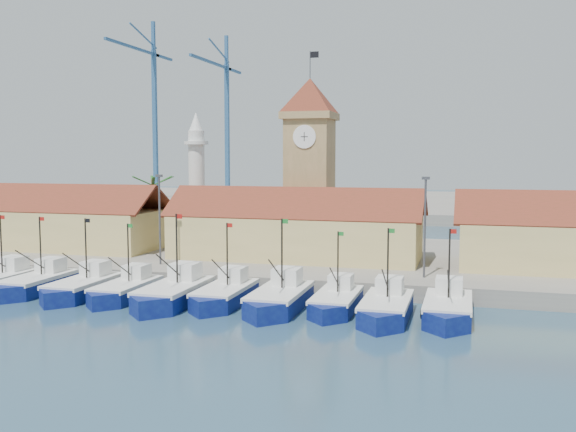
% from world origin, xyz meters
% --- Properties ---
extents(ground, '(400.00, 400.00, 0.00)m').
position_xyz_m(ground, '(0.00, 0.00, 0.00)').
color(ground, navy).
rests_on(ground, ground).
extents(quay, '(140.00, 32.00, 1.50)m').
position_xyz_m(quay, '(0.00, 24.00, 0.75)').
color(quay, gray).
rests_on(quay, ground).
extents(terminal, '(240.00, 80.00, 2.00)m').
position_xyz_m(terminal, '(0.00, 110.00, 1.00)').
color(terminal, gray).
rests_on(terminal, ground).
extents(boat_1, '(3.49, 9.57, 7.24)m').
position_xyz_m(boat_1, '(-19.89, 2.97, 0.75)').
color(boat_1, '#0B125A').
rests_on(boat_1, ground).
extents(boat_2, '(3.51, 9.60, 7.27)m').
position_xyz_m(boat_2, '(-14.85, 2.51, 0.75)').
color(boat_2, '#0B125A').
rests_on(boat_2, ground).
extents(boat_3, '(3.32, 9.09, 6.88)m').
position_xyz_m(boat_3, '(-10.73, 2.67, 0.71)').
color(boat_3, '#0B125A').
rests_on(boat_3, ground).
extents(boat_4, '(3.84, 10.51, 7.95)m').
position_xyz_m(boat_4, '(-5.85, 2.00, 0.82)').
color(boat_4, '#0B125A').
rests_on(boat_4, ground).
extents(boat_5, '(3.45, 9.45, 7.15)m').
position_xyz_m(boat_5, '(-1.73, 3.16, 0.74)').
color(boat_5, '#0B125A').
rests_on(boat_5, ground).
extents(boat_6, '(3.72, 10.20, 7.72)m').
position_xyz_m(boat_6, '(3.21, 2.57, 0.80)').
color(boat_6, '#0B125A').
rests_on(boat_6, ground).
extents(boat_7, '(3.23, 8.84, 6.69)m').
position_xyz_m(boat_7, '(7.70, 3.37, 0.69)').
color(boat_7, '#0B125A').
rests_on(boat_7, ground).
extents(boat_8, '(3.50, 9.59, 7.25)m').
position_xyz_m(boat_8, '(11.85, 1.98, 0.75)').
color(boat_8, '#0B125A').
rests_on(boat_8, ground).
extents(boat_9, '(3.49, 9.57, 7.24)m').
position_xyz_m(boat_9, '(16.38, 2.98, 0.75)').
color(boat_9, '#0B125A').
rests_on(boat_9, ground).
extents(hall_left, '(31.20, 10.13, 7.61)m').
position_xyz_m(hall_left, '(-32.00, 20.00, 3.99)').
color(hall_left, '#DAC277').
rests_on(hall_left, quay).
extents(hall_center, '(27.04, 10.13, 7.61)m').
position_xyz_m(hall_center, '(0.00, 20.00, 3.99)').
color(hall_center, '#DAC277').
rests_on(hall_center, quay).
extents(clock_tower, '(5.80, 5.80, 22.70)m').
position_xyz_m(clock_tower, '(0.00, 26.00, 11.96)').
color(clock_tower, tan).
rests_on(clock_tower, quay).
extents(minaret, '(3.00, 3.00, 16.30)m').
position_xyz_m(minaret, '(-15.00, 28.00, 9.73)').
color(minaret, silver).
rests_on(minaret, quay).
extents(palm_tree, '(5.60, 5.03, 8.39)m').
position_xyz_m(palm_tree, '(-20.00, 26.00, 6.25)').
color(palm_tree, brown).
rests_on(palm_tree, quay).
extents(lamp_posts, '(80.70, 0.25, 9.03)m').
position_xyz_m(lamp_posts, '(0.50, 12.00, 6.48)').
color(lamp_posts, '#3F3F44').
rests_on(lamp_posts, quay).
extents(crane_blue_far, '(1.00, 32.40, 43.87)m').
position_xyz_m(crane_blue_far, '(-58.89, 100.68, 26.32)').
color(crane_blue_far, '#2C5988').
rests_on(crane_blue_far, terminal).
extents(crane_blue_near, '(1.00, 32.02, 40.61)m').
position_xyz_m(crane_blue_near, '(-41.77, 106.65, 24.49)').
color(crane_blue_near, '#2C5988').
rests_on(crane_blue_near, terminal).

